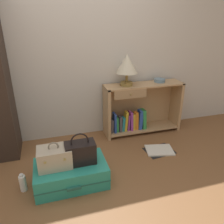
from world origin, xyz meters
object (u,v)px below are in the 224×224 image
at_px(table_lamp, 127,65).
at_px(train_case, 55,157).
at_px(bottle, 23,183).
at_px(open_book_on_floor, 159,150).
at_px(bookshelf, 139,110).
at_px(handbag, 80,152).
at_px(bowl, 160,80).
at_px(suitcase_large, 71,173).

distance_m(table_lamp, train_case, 1.54).
xyz_separation_m(bottle, open_book_on_floor, (1.67, 0.26, -0.08)).
bearing_deg(bookshelf, handbag, -138.91).
relative_size(bowl, train_case, 0.48).
xyz_separation_m(table_lamp, handbag, (-0.81, -0.88, -0.68)).
bearing_deg(handbag, open_book_on_floor, 14.95).
relative_size(bowl, handbag, 0.47).
bearing_deg(bookshelf, open_book_on_floor, -84.99).
xyz_separation_m(handbag, open_book_on_floor, (1.08, 0.29, -0.35)).
distance_m(bowl, bottle, 2.24).
distance_m(handbag, bottle, 0.65).
xyz_separation_m(bookshelf, bowl, (0.31, 0.02, 0.42)).
relative_size(bowl, open_book_on_floor, 0.40).
height_order(train_case, bottle, train_case).
bearing_deg(suitcase_large, handbag, 1.21).
distance_m(bowl, open_book_on_floor, 1.02).
xyz_separation_m(table_lamp, bowl, (0.53, 0.03, -0.26)).
distance_m(bookshelf, handbag, 1.36).
xyz_separation_m(table_lamp, suitcase_large, (-0.92, -0.88, -0.92)).
distance_m(table_lamp, bottle, 1.90).
height_order(bowl, train_case, bowl).
distance_m(suitcase_large, bottle, 0.49).
height_order(suitcase_large, open_book_on_floor, suitcase_large).
xyz_separation_m(suitcase_large, open_book_on_floor, (1.19, 0.29, -0.11)).
bearing_deg(bowl, open_book_on_floor, -112.51).
bearing_deg(suitcase_large, bottle, 176.97).
distance_m(table_lamp, suitcase_large, 1.57).
xyz_separation_m(bowl, train_case, (-1.60, -0.91, -0.43)).
relative_size(handbag, open_book_on_floor, 0.85).
bearing_deg(handbag, bookshelf, 41.09).
height_order(table_lamp, open_book_on_floor, table_lamp).
xyz_separation_m(bowl, open_book_on_floor, (-0.26, -0.62, -0.77)).
height_order(bookshelf, open_book_on_floor, bookshelf).
bearing_deg(bottle, table_lamp, 31.30).
xyz_separation_m(bookshelf, open_book_on_floor, (0.05, -0.61, -0.35)).
xyz_separation_m(train_case, bottle, (-0.34, 0.02, -0.25)).
bearing_deg(bookshelf, train_case, -145.30).
height_order(handbag, bottle, handbag).
bearing_deg(open_book_on_floor, bowl, 67.49).
bearing_deg(bowl, bookshelf, -177.09).
xyz_separation_m(bookshelf, bottle, (-1.62, -0.87, -0.27)).
height_order(suitcase_large, train_case, train_case).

